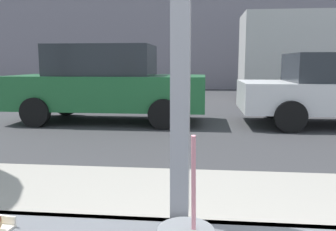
# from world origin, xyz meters

# --- Properties ---
(ground_plane) EXTENTS (60.00, 60.00, 0.00)m
(ground_plane) POSITION_xyz_m (0.00, 8.00, 0.00)
(ground_plane) COLOR #38383A
(building_facade_far) EXTENTS (28.00, 1.20, 5.71)m
(building_facade_far) POSITION_xyz_m (0.00, 18.11, 2.86)
(building_facade_far) COLOR gray
(building_facade_far) RESTS_ON ground
(parked_car_green) EXTENTS (4.50, 1.91, 1.78)m
(parked_car_green) POSITION_xyz_m (-2.18, 7.05, 0.90)
(parked_car_green) COLOR #236B38
(parked_car_green) RESTS_ON ground
(box_truck) EXTENTS (6.97, 2.44, 3.12)m
(box_truck) POSITION_xyz_m (4.75, 12.18, 1.68)
(box_truck) COLOR beige
(box_truck) RESTS_ON ground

